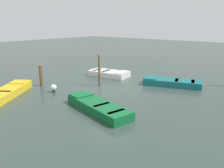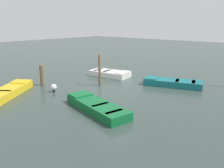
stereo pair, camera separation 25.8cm
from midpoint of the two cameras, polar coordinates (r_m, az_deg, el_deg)
The scene contains 8 objects.
ground_plane at distance 13.98m, azimuth 0.53°, elevation -1.39°, with size 80.00×80.00×0.00m, color #33423D.
rowboat_teal at distance 15.27m, azimuth 15.23°, elevation 0.34°, with size 2.33×3.79×0.46m.
rowboat_white at distance 17.41m, azimuth -0.11°, elevation 2.66°, with size 1.83×3.18×0.46m.
rowboat_green at distance 10.66m, azimuth -3.27°, elevation -5.53°, with size 1.92×3.95×0.46m.
rowboat_yellow at distance 13.99m, azimuth -24.17°, elevation -1.81°, with size 3.97×3.18×0.46m.
mooring_piling_near_right at distance 14.58m, azimuth -2.59°, elevation 3.39°, with size 0.16×0.16×2.03m, color brown.
mooring_piling_far_left at distance 15.38m, azimuth -16.62°, elevation 2.07°, with size 0.25×0.25×1.33m, color brown.
marker_buoy at distance 13.81m, azimuth -13.82°, elevation -0.81°, with size 0.36×0.36×0.48m.
Camera 2 is at (10.18, 8.72, 3.97)m, focal length 36.72 mm.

